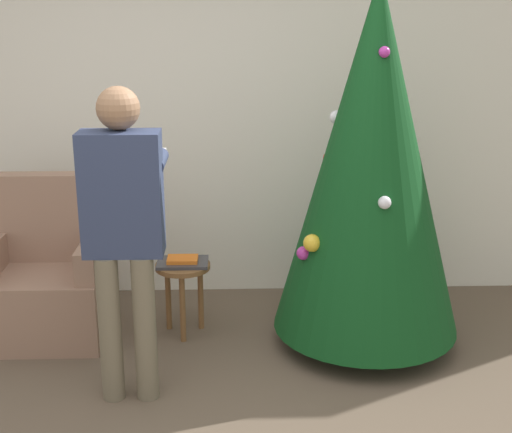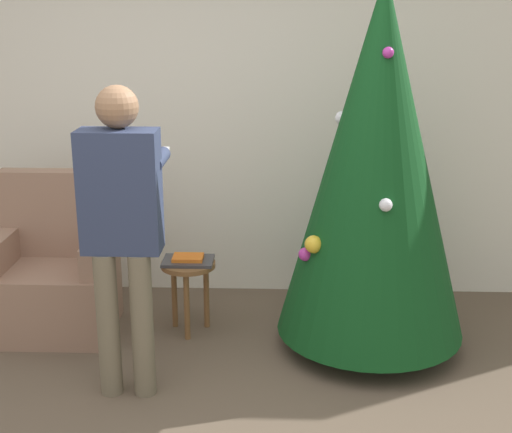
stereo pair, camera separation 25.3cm
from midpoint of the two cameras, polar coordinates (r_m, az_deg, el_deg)
wall_back at (r=5.04m, az=-2.57°, el=8.69°), size 8.00×0.06×2.70m
christmas_tree at (r=4.22m, az=11.33°, el=4.33°), size 1.13×1.13×2.24m
armchair at (r=4.76m, az=-14.33°, el=-4.70°), size 0.75×0.61×1.02m
person_standing at (r=3.73m, az=-8.81°, el=0.01°), size 0.43×0.57×1.67m
side_stool at (r=4.57m, az=-3.84°, el=-4.77°), size 0.35×0.35×0.47m
laptop at (r=4.54m, az=-3.87°, el=-3.58°), size 0.32×0.22×0.02m
book at (r=4.53m, az=-3.87°, el=-3.32°), size 0.19×0.14×0.02m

